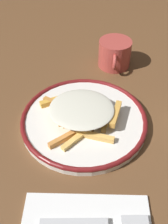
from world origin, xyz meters
TOP-DOWN VIEW (x-y plane):
  - ground_plane at (0.00, 0.00)m, footprint 2.60×2.60m
  - plate at (0.00, 0.00)m, footprint 0.28×0.28m
  - fries_heap at (0.00, -0.01)m, footprint 0.17×0.19m
  - fork at (0.23, 0.04)m, footprint 0.03×0.18m
  - coffee_mug at (-0.23, 0.06)m, footprint 0.11×0.09m

SIDE VIEW (x-z plane):
  - ground_plane at x=0.00m, z-range 0.00..0.00m
  - plate at x=0.00m, z-range 0.00..0.02m
  - fork at x=0.23m, z-range 0.01..0.01m
  - fries_heap at x=0.00m, z-range 0.02..0.05m
  - coffee_mug at x=-0.23m, z-range 0.00..0.07m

